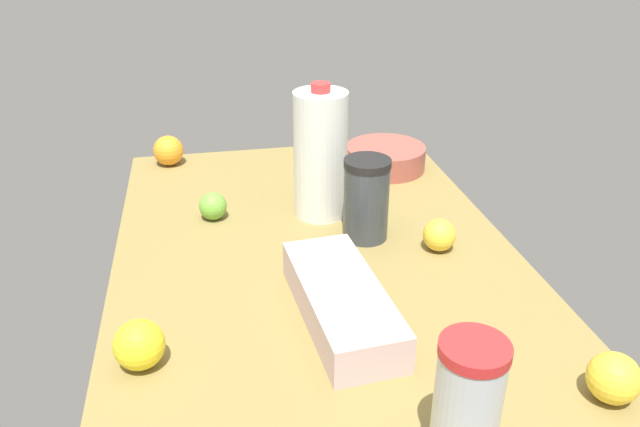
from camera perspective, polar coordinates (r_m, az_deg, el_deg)
countertop at (r=117.46cm, az=0.00°, el=-5.00°), size 120.00×76.00×3.00cm
milk_jug at (r=128.59cm, az=0.05°, el=5.40°), size 11.14×11.14×28.36cm
tumbler_cup at (r=76.32cm, az=13.28°, el=-16.74°), size 8.01×8.01×17.70cm
egg_carton at (r=100.29cm, az=2.25°, el=-8.03°), size 32.04×14.59×6.43cm
shaker_bottle at (r=121.33cm, az=4.25°, el=1.32°), size 9.09×9.09×16.57cm
mixing_bowl at (r=156.19cm, az=6.00°, el=5.12°), size 19.62×19.62×5.83cm
orange_near_front at (r=161.98cm, az=-13.69°, el=5.61°), size 7.50×7.50×7.50cm
lemon_far_back at (r=120.92cm, az=10.88°, el=-1.98°), size 6.29×6.29×6.29cm
lime_by_jug at (r=132.35cm, az=-9.76°, el=0.67°), size 5.82×5.82×5.82cm
lemon_beside_bowl at (r=94.48cm, az=-16.21°, el=-11.44°), size 7.37×7.37×7.37cm
lemon_loose at (r=94.36cm, az=25.27°, el=-13.45°), size 7.05×7.05×7.05cm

